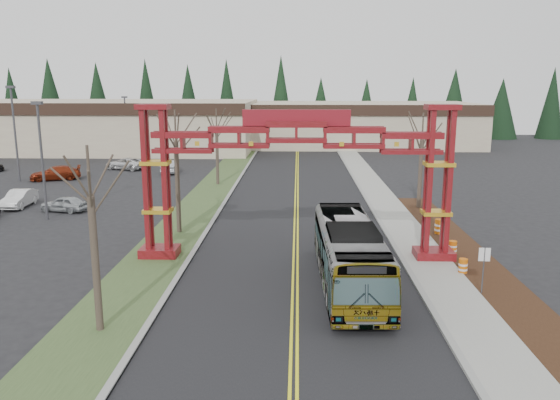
{
  "coord_description": "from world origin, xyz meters",
  "views": [
    {
      "loc": [
        0.1,
        -12.53,
        9.95
      ],
      "look_at": [
        -0.82,
        15.13,
        4.08
      ],
      "focal_mm": 35.0,
      "sensor_mm": 36.0,
      "label": 1
    }
  ],
  "objects_px": {
    "retail_building_east": "(357,124)",
    "light_pole_near": "(41,152)",
    "silver_sedan": "(353,228)",
    "bare_tree_median_far": "(217,130)",
    "parked_car_near_a": "(64,204)",
    "parked_car_far_b": "(126,164)",
    "light_pole_mid": "(14,127)",
    "bare_tree_median_near": "(91,197)",
    "barrel_north": "(439,227)",
    "gateway_arch": "(296,157)",
    "barrel_south": "(463,267)",
    "retail_building_west": "(105,125)",
    "light_pole_far": "(126,123)",
    "bare_tree_median_mid": "(176,142)",
    "parked_car_far_a": "(170,167)",
    "transit_bus": "(349,254)",
    "parked_car_mid_a": "(55,173)",
    "bare_tree_right_far": "(422,141)",
    "barrel_mid": "(453,248)",
    "street_sign": "(484,261)"
  },
  "relations": [
    {
      "from": "parked_car_near_a",
      "to": "barrel_south",
      "type": "xyz_separation_m",
      "value": [
        27.48,
        -13.9,
        -0.19
      ]
    },
    {
      "from": "light_pole_mid",
      "to": "bare_tree_right_far",
      "type": "bearing_deg",
      "value": -16.67
    },
    {
      "from": "transit_bus",
      "to": "bare_tree_median_near",
      "type": "distance_m",
      "value": 12.71
    },
    {
      "from": "silver_sedan",
      "to": "light_pole_far",
      "type": "xyz_separation_m",
      "value": [
        -26.99,
        39.12,
        4.05
      ]
    },
    {
      "from": "silver_sedan",
      "to": "light_pole_far",
      "type": "distance_m",
      "value": 47.7
    },
    {
      "from": "street_sign",
      "to": "retail_building_west",
      "type": "bearing_deg",
      "value": 123.27
    },
    {
      "from": "retail_building_east",
      "to": "light_pole_near",
      "type": "xyz_separation_m",
      "value": [
        -28.73,
        -53.25,
        1.57
      ]
    },
    {
      "from": "barrel_south",
      "to": "bare_tree_median_far",
      "type": "bearing_deg",
      "value": 122.92
    },
    {
      "from": "bare_tree_median_near",
      "to": "parked_car_mid_a",
      "type": "bearing_deg",
      "value": 116.25
    },
    {
      "from": "gateway_arch",
      "to": "parked_car_far_a",
      "type": "xyz_separation_m",
      "value": [
        -14.63,
        31.03,
        -5.25
      ]
    },
    {
      "from": "parked_car_mid_a",
      "to": "bare_tree_median_mid",
      "type": "bearing_deg",
      "value": 20.03
    },
    {
      "from": "bare_tree_median_mid",
      "to": "barrel_south",
      "type": "bearing_deg",
      "value": -24.97
    },
    {
      "from": "parked_car_far_a",
      "to": "light_pole_far",
      "type": "distance_m",
      "value": 15.42
    },
    {
      "from": "transit_bus",
      "to": "silver_sedan",
      "type": "bearing_deg",
      "value": 81.22
    },
    {
      "from": "retail_building_west",
      "to": "parked_car_far_b",
      "type": "height_order",
      "value": "retail_building_west"
    },
    {
      "from": "transit_bus",
      "to": "bare_tree_median_near",
      "type": "bearing_deg",
      "value": -153.97
    },
    {
      "from": "transit_bus",
      "to": "bare_tree_median_far",
      "type": "distance_m",
      "value": 30.16
    },
    {
      "from": "bare_tree_median_mid",
      "to": "gateway_arch",
      "type": "bearing_deg",
      "value": -33.74
    },
    {
      "from": "gateway_arch",
      "to": "barrel_south",
      "type": "height_order",
      "value": "gateway_arch"
    },
    {
      "from": "barrel_north",
      "to": "light_pole_far",
      "type": "bearing_deg",
      "value": 131.01
    },
    {
      "from": "parked_car_mid_a",
      "to": "barrel_south",
      "type": "distance_m",
      "value": 44.79
    },
    {
      "from": "bare_tree_median_near",
      "to": "barrel_north",
      "type": "relative_size",
      "value": 7.02
    },
    {
      "from": "transit_bus",
      "to": "light_pole_mid",
      "type": "xyz_separation_m",
      "value": [
        -31.87,
        29.41,
        4.06
      ]
    },
    {
      "from": "light_pole_mid",
      "to": "bare_tree_median_far",
      "type": "bearing_deg",
      "value": -4.0
    },
    {
      "from": "silver_sedan",
      "to": "bare_tree_median_far",
      "type": "xyz_separation_m",
      "value": [
        -11.74,
        19.61,
        4.72
      ]
    },
    {
      "from": "transit_bus",
      "to": "parked_car_far_b",
      "type": "relative_size",
      "value": 2.35
    },
    {
      "from": "silver_sedan",
      "to": "parked_car_far_a",
      "type": "distance_m",
      "value": 32.68
    },
    {
      "from": "bare_tree_median_mid",
      "to": "bare_tree_median_far",
      "type": "bearing_deg",
      "value": 90.0
    },
    {
      "from": "light_pole_mid",
      "to": "retail_building_east",
      "type": "bearing_deg",
      "value": 43.25
    },
    {
      "from": "parked_car_mid_a",
      "to": "barrel_mid",
      "type": "relative_size",
      "value": 5.78
    },
    {
      "from": "parked_car_near_a",
      "to": "light_pole_near",
      "type": "xyz_separation_m",
      "value": [
        -0.19,
        -2.65,
        4.44
      ]
    },
    {
      "from": "retail_building_west",
      "to": "light_pole_far",
      "type": "bearing_deg",
      "value": -58.09
    },
    {
      "from": "retail_building_east",
      "to": "parked_car_mid_a",
      "type": "distance_m",
      "value": 50.79
    },
    {
      "from": "retail_building_east",
      "to": "bare_tree_median_near",
      "type": "height_order",
      "value": "bare_tree_median_near"
    },
    {
      "from": "parked_car_far_a",
      "to": "barrel_south",
      "type": "relative_size",
      "value": 5.04
    },
    {
      "from": "parked_car_near_a",
      "to": "bare_tree_median_far",
      "type": "distance_m",
      "value": 16.9
    },
    {
      "from": "gateway_arch",
      "to": "bare_tree_median_far",
      "type": "bearing_deg",
      "value": 108.72
    },
    {
      "from": "gateway_arch",
      "to": "street_sign",
      "type": "height_order",
      "value": "gateway_arch"
    },
    {
      "from": "silver_sedan",
      "to": "bare_tree_median_far",
      "type": "height_order",
      "value": "bare_tree_median_far"
    },
    {
      "from": "parked_car_near_a",
      "to": "bare_tree_median_near",
      "type": "relative_size",
      "value": 0.49
    },
    {
      "from": "parked_car_far_b",
      "to": "light_pole_mid",
      "type": "bearing_deg",
      "value": -26.01
    },
    {
      "from": "retail_building_east",
      "to": "light_pole_near",
      "type": "relative_size",
      "value": 4.33
    },
    {
      "from": "retail_building_east",
      "to": "bare_tree_median_near",
      "type": "xyz_separation_m",
      "value": [
        -18.0,
        -71.87,
        2.11
      ]
    },
    {
      "from": "gateway_arch",
      "to": "silver_sedan",
      "type": "height_order",
      "value": "gateway_arch"
    },
    {
      "from": "transit_bus",
      "to": "barrel_mid",
      "type": "relative_size",
      "value": 13.3
    },
    {
      "from": "retail_building_west",
      "to": "barrel_north",
      "type": "bearing_deg",
      "value": -50.83
    },
    {
      "from": "light_pole_far",
      "to": "parked_car_mid_a",
      "type": "bearing_deg",
      "value": -97.97
    },
    {
      "from": "parked_car_far_a",
      "to": "barrel_south",
      "type": "xyz_separation_m",
      "value": [
        23.56,
        -33.57,
        -0.29
      ]
    },
    {
      "from": "barrel_north",
      "to": "retail_building_east",
      "type": "bearing_deg",
      "value": 89.63
    },
    {
      "from": "light_pole_near",
      "to": "retail_building_west",
      "type": "bearing_deg",
      "value": 103.99
    }
  ]
}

